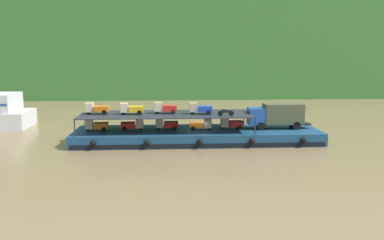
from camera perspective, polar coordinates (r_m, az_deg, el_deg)
The scene contains 15 objects.
ground_plane at distance 49.64m, azimuth 0.74°, elevation -3.07°, with size 400.00×400.00×0.00m, color olive.
hillside_far_bank at distance 112.05m, azimuth -1.69°, elevation 12.22°, with size 110.84×38.97×28.97m.
cargo_barge at distance 49.46m, azimuth 0.74°, elevation -2.23°, with size 29.88×8.44×1.50m.
covered_lorry at distance 50.93m, azimuth 11.97°, elevation 0.70°, with size 7.87×2.33×3.10m.
cargo_rack at distance 48.89m, azimuth -3.70°, elevation 0.82°, with size 20.68×7.08×2.00m.
mini_truck_lower_stern at distance 49.78m, azimuth -13.48°, elevation -0.72°, with size 2.79×1.28×1.38m.
mini_truck_lower_aft at distance 49.41m, azimuth -8.45°, elevation -0.64°, with size 2.79×1.29×1.38m.
mini_truck_lower_mid at distance 49.41m, azimuth -3.66°, elevation -0.56°, with size 2.78×1.26×1.38m.
mini_truck_lower_fore at distance 49.09m, azimuth 1.26°, elevation -0.60°, with size 2.80×1.30×1.38m.
mini_truck_lower_bow at distance 50.02m, azimuth 5.60°, elevation -0.46°, with size 2.79×1.29×1.38m.
mini_truck_upper_stern at distance 49.80m, azimuth -13.42°, elevation 1.61°, with size 2.75×1.21×1.38m.
mini_truck_upper_mid at distance 48.78m, azimuth -8.62°, elevation 1.60°, with size 2.78×1.27×1.38m.
mini_truck_upper_fore at distance 49.11m, azimuth -3.87°, elevation 1.74°, with size 2.77×1.24×1.38m.
mini_truck_upper_bow at distance 48.49m, azimuth 1.20°, elevation 1.66°, with size 2.79×1.29×1.38m.
motorcycle_upper_port at distance 47.21m, azimuth 4.80°, elevation 1.11°, with size 1.90×0.55×0.87m.
Camera 1 is at (-3.60, -48.35, 10.66)m, focal length 37.50 mm.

